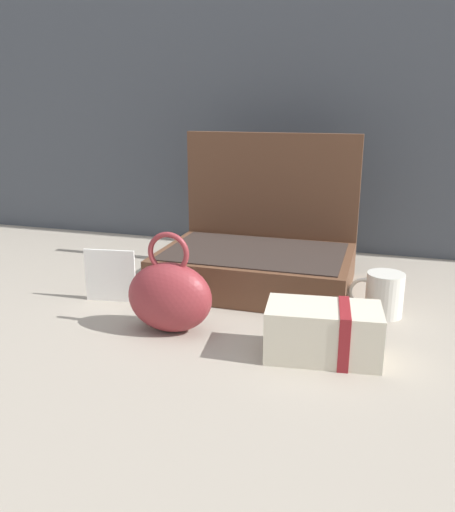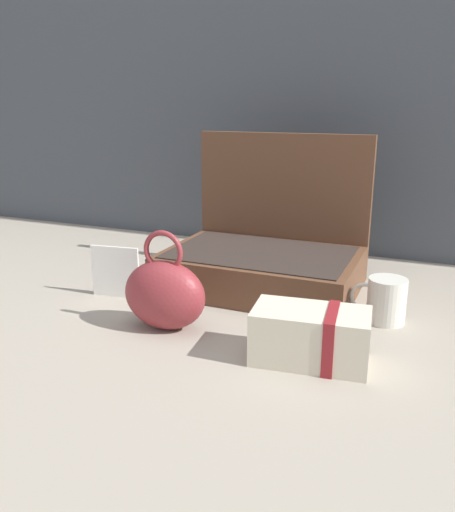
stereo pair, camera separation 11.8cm
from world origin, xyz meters
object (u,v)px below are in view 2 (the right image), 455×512
Objects in this scene: info_card_left at (115,272)px; cream_toiletry_bag at (312,336)px; coffee_mug at (385,300)px; open_suitcase at (266,255)px; teal_pouch_handbag at (165,294)px.

cream_toiletry_bag is at bearing -22.78° from info_card_left.
info_card_left reaches higher than cream_toiletry_bag.
coffee_mug is 0.64m from info_card_left.
open_suitcase reaches higher than teal_pouch_handbag.
teal_pouch_handbag is (-0.10, -0.35, -0.00)m from open_suitcase.
open_suitcase reaches higher than coffee_mug.
coffee_mug is at bearing 67.32° from cream_toiletry_bag.
open_suitcase is 2.16× the size of cream_toiletry_bag.
cream_toiletry_bag is (0.22, -0.37, -0.03)m from open_suitcase.
open_suitcase is 0.35m from coffee_mug.
info_card_left is at bearing 165.06° from cream_toiletry_bag.
open_suitcase is 0.36m from teal_pouch_handbag.
coffee_mug is (0.42, 0.22, -0.03)m from teal_pouch_handbag.
coffee_mug is at bearing -22.01° from open_suitcase.
open_suitcase reaches higher than cream_toiletry_bag.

